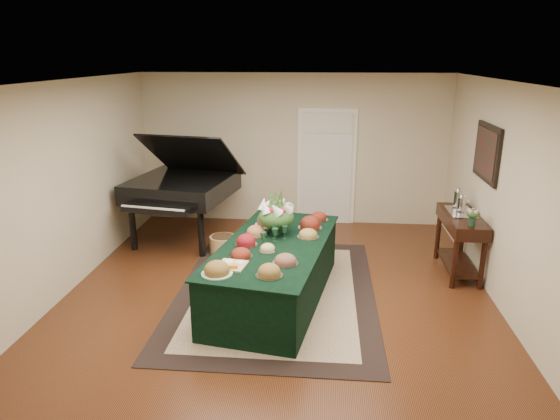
# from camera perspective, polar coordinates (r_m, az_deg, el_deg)

# --- Properties ---
(ground) EXTENTS (6.00, 6.00, 0.00)m
(ground) POSITION_cam_1_polar(r_m,az_deg,el_deg) (6.65, -0.24, -9.44)
(ground) COLOR black
(ground) RESTS_ON ground
(area_rug) EXTENTS (2.56, 3.59, 0.01)m
(area_rug) POSITION_cam_1_polar(r_m,az_deg,el_deg) (6.67, -0.46, -9.31)
(area_rug) COLOR black
(area_rug) RESTS_ON ground
(kitchen_doorway) EXTENTS (1.05, 0.07, 2.10)m
(kitchen_doorway) POSITION_cam_1_polar(r_m,az_deg,el_deg) (9.10, 5.32, 4.74)
(kitchen_doorway) COLOR white
(kitchen_doorway) RESTS_ON ground
(buffet_table) EXTENTS (1.63, 2.74, 0.76)m
(buffet_table) POSITION_cam_1_polar(r_m,az_deg,el_deg) (6.35, -0.63, -7.00)
(buffet_table) COLOR black
(buffet_table) RESTS_ON ground
(food_platters) EXTENTS (1.35, 2.31, 0.15)m
(food_platters) POSITION_cam_1_polar(r_m,az_deg,el_deg) (6.22, -0.92, -3.25)
(food_platters) COLOR silver
(food_platters) RESTS_ON buffet_table
(cutting_board) EXTENTS (0.35, 0.35, 0.10)m
(cutting_board) POSITION_cam_1_polar(r_m,az_deg,el_deg) (5.59, -5.47, -5.98)
(cutting_board) COLOR tan
(cutting_board) RESTS_ON buffet_table
(green_goblets) EXTENTS (0.32, 0.34, 0.18)m
(green_goblets) POSITION_cam_1_polar(r_m,az_deg,el_deg) (6.24, -0.64, -2.80)
(green_goblets) COLOR #153422
(green_goblets) RESTS_ON buffet_table
(floral_centerpiece) EXTENTS (0.49, 0.49, 0.49)m
(floral_centerpiece) POSITION_cam_1_polar(r_m,az_deg,el_deg) (6.45, -0.45, -0.28)
(floral_centerpiece) COLOR #153422
(floral_centerpiece) RESTS_ON buffet_table
(grand_piano) EXTENTS (1.85, 2.01, 1.83)m
(grand_piano) POSITION_cam_1_polar(r_m,az_deg,el_deg) (8.35, -11.09, 2.67)
(grand_piano) COLOR black
(grand_piano) RESTS_ON ground
(wicker_basket) EXTENTS (0.42, 0.42, 0.26)m
(wicker_basket) POSITION_cam_1_polar(r_m,az_deg,el_deg) (7.95, -6.54, -3.91)
(wicker_basket) COLOR #A67942
(wicker_basket) RESTS_ON ground
(mahogany_sideboard) EXTENTS (0.45, 1.22, 0.87)m
(mahogany_sideboard) POSITION_cam_1_polar(r_m,az_deg,el_deg) (7.43, 19.98, -1.99)
(mahogany_sideboard) COLOR black
(mahogany_sideboard) RESTS_ON ground
(tea_service) EXTENTS (0.34, 0.58, 0.30)m
(tea_service) POSITION_cam_1_polar(r_m,az_deg,el_deg) (7.54, 19.83, 0.82)
(tea_service) COLOR silver
(tea_service) RESTS_ON mahogany_sideboard
(pink_bouquet) EXTENTS (0.19, 0.19, 0.24)m
(pink_bouquet) POSITION_cam_1_polar(r_m,az_deg,el_deg) (6.90, 21.20, -0.44)
(pink_bouquet) COLOR #153422
(pink_bouquet) RESTS_ON mahogany_sideboard
(wall_painting) EXTENTS (0.05, 0.95, 0.75)m
(wall_painting) POSITION_cam_1_polar(r_m,az_deg,el_deg) (7.23, 22.56, 6.08)
(wall_painting) COLOR black
(wall_painting) RESTS_ON ground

